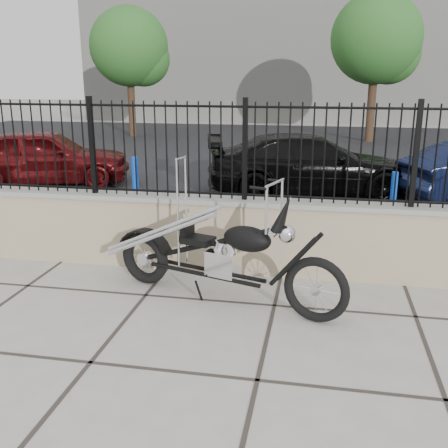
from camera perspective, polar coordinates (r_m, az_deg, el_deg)
name	(u,v)px	position (r m, az deg, el deg)	size (l,w,h in m)	color
ground_plane	(90,363)	(4.98, -14.33, -14.42)	(90.00, 90.00, 0.00)	#99968E
parking_lot	(260,155)	(16.65, 3.98, 7.46)	(30.00, 30.00, 0.00)	black
retaining_wall	(169,231)	(6.93, -6.00, -0.81)	(14.00, 0.36, 0.96)	gray
iron_fence	(167,150)	(6.70, -6.27, 8.06)	(14.00, 0.08, 1.20)	black
background_building	(293,44)	(30.45, 7.51, 18.81)	(22.00, 6.00, 8.00)	beige
chopper_motorcycle	(219,231)	(5.75, -0.56, -0.81)	(2.71, 0.48, 1.63)	black
car_red	(45,157)	(12.77, -18.92, 6.94)	(1.53, 3.79, 1.29)	#4C0A0D
car_black	(310,164)	(11.28, 9.36, 6.41)	(1.77, 4.34, 1.26)	black
bollard_a	(136,185)	(9.68, -9.60, 4.16)	(0.12, 0.12, 1.04)	#0D1DC3
bollard_b	(393,199)	(9.28, 17.92, 2.65)	(0.11, 0.11, 0.91)	#0D36CD
tree_left	(129,43)	(22.06, -10.33, 18.83)	(3.08, 3.08, 5.19)	#382619
tree_right	(377,34)	(20.74, 16.28, 19.25)	(3.25, 3.25, 5.49)	#382619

